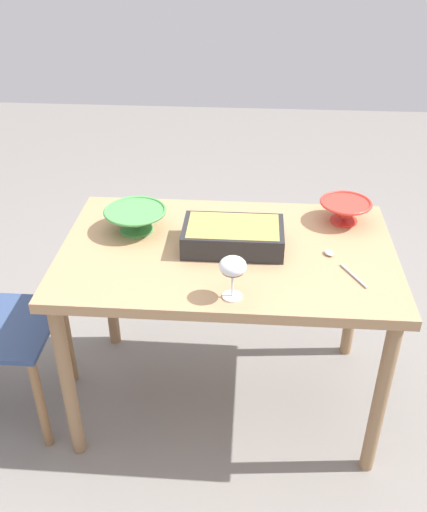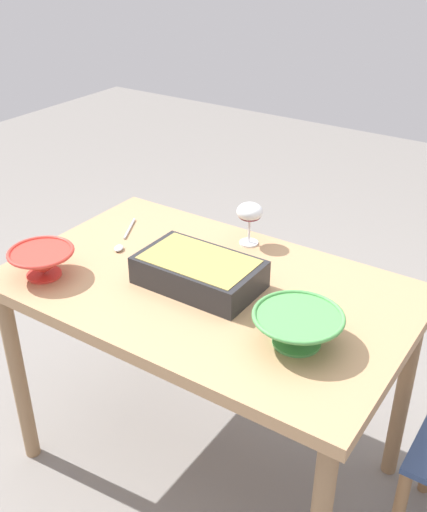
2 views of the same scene
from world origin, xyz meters
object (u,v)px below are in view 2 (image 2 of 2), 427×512
Objects in this scene: serving_spoon at (123,241)px; small_bowl at (42,262)px; dining_table at (207,308)px; mixing_bowl at (298,327)px; casserole_dish at (199,271)px; wine_glass at (250,214)px.

small_bowl is at bearing 79.00° from serving_spoon.
dining_table is 0.41m from serving_spoon.
serving_spoon is at bearing -12.93° from mixing_bowl.
casserole_dish is 1.80× the size of small_bowl.
casserole_dish is 0.39m from mixing_bowl.
wine_glass is 0.63× the size of mixing_bowl.
dining_table is at bearing -142.60° from casserole_dish.
mixing_bowl reaches higher than small_bowl.
wine_glass reaches higher than mixing_bowl.
dining_table is at bearing 95.82° from wine_glass.
casserole_dish is at bearing -152.52° from small_bowl.
dining_table is 5.27× the size of serving_spoon.
wine_glass reaches higher than small_bowl.
mixing_bowl is at bearing 162.98° from dining_table.
dining_table is at bearing -152.06° from small_bowl.
wine_glass is 0.57m from mixing_bowl.
casserole_dish is 1.57× the size of serving_spoon.
dining_table is 0.36m from wine_glass.
casserole_dish is at bearing 37.40° from dining_table.
mixing_bowl is at bearing 133.66° from wine_glass.
mixing_bowl reaches higher than dining_table.
serving_spoon reaches higher than dining_table.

